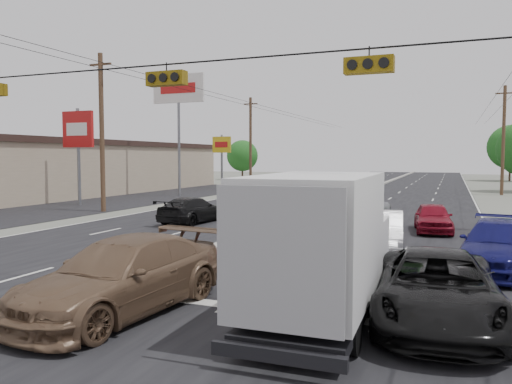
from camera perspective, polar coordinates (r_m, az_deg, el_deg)
ground at (r=14.11m, az=-15.18°, el=-10.45°), size 200.00×200.00×0.00m
road_surface at (r=41.89m, az=10.12°, el=-0.84°), size 20.00×160.00×0.02m
center_median at (r=41.89m, az=10.13°, el=-0.70°), size 0.50×160.00×0.20m
strip_mall at (r=49.63m, az=-22.10°, el=2.34°), size 12.00×42.00×4.60m
parking_lot at (r=44.03m, az=-13.51°, el=-0.65°), size 10.00×42.00×0.02m
utility_pole_left_b at (r=33.23m, az=-17.21°, el=6.62°), size 1.60×0.30×10.00m
utility_pole_left_c at (r=55.01m, az=-0.63°, el=5.69°), size 1.60×0.30×10.00m
utility_pole_right_c at (r=51.14m, az=26.43°, el=5.40°), size 1.60×0.30×10.00m
traffic_signals at (r=13.04m, az=-10.57°, el=12.78°), size 25.00×0.30×0.54m
pole_sign_mid at (r=38.41m, az=-19.67°, el=6.20°), size 2.60×0.25×7.00m
pole_sign_billboard at (r=45.39m, az=-8.85°, el=10.76°), size 5.00×0.25×11.00m
pole_sign_far at (r=56.40m, az=-3.94°, el=4.93°), size 2.20×0.25×6.00m
tree_left_far at (r=77.10m, az=-1.57°, el=4.17°), size 4.80×4.80×6.12m
tree_right_far at (r=81.32m, az=27.09°, el=4.60°), size 6.40×6.40×8.16m
box_truck at (r=10.86m, az=7.67°, el=-6.00°), size 2.31×6.23×3.14m
tan_sedan at (r=11.71m, az=-14.99°, el=-9.31°), size 2.94×5.88×1.64m
red_sedan at (r=17.15m, az=1.84°, el=-5.44°), size 1.82×4.22×1.35m
black_suv at (r=11.22m, az=20.04°, el=-10.40°), size 2.82×5.51×1.49m
queue_car_a at (r=23.20m, az=4.27°, el=-3.05°), size 1.69×3.85×1.29m
queue_car_b at (r=18.98m, az=14.06°, el=-4.45°), size 2.00×4.62×1.48m
queue_car_c at (r=25.60m, az=11.93°, el=-2.28°), size 2.46×5.24×1.45m
queue_car_d at (r=17.07m, az=26.00°, el=-5.60°), size 2.81×5.49×1.52m
queue_car_e at (r=24.61m, az=19.57°, el=-2.80°), size 2.01×4.10×1.35m
oncoming_near at (r=26.62m, az=-7.28°, el=-2.09°), size 2.24×4.80×1.36m
oncoming_far at (r=36.04m, az=4.60°, el=-0.43°), size 3.04×5.42×1.43m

